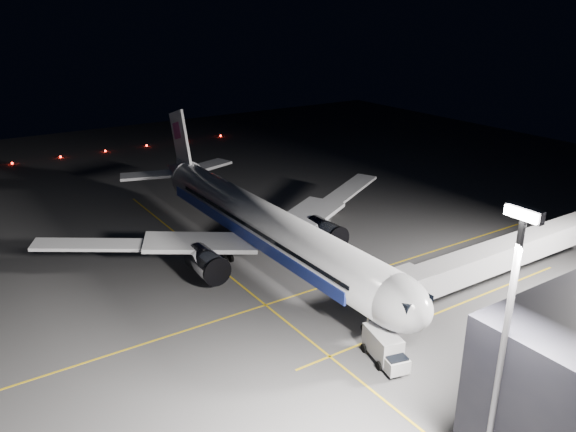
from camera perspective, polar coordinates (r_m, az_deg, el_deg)
The scene contains 13 objects.
ground at distance 74.82m, azimuth -2.34°, elevation -4.63°, with size 200.00×200.00×0.00m, color #4C4C4F.
guide_line_main at distance 67.33m, azimuth 2.11°, elevation -7.64°, with size 0.25×80.00×0.01m, color gold.
guide_line_cross at distance 72.23m, azimuth -6.44°, elevation -5.71°, with size 70.00×0.25×0.01m, color gold.
guide_line_side at distance 65.68m, azimuth 15.57°, elevation -9.22°, with size 0.25×40.00×0.01m, color gold.
airliner at distance 73.65m, azimuth -2.83°, elevation -0.69°, with size 61.48×54.22×16.64m.
jet_bridge at distance 69.50m, azimuth 20.37°, elevation -3.87°, with size 3.60×34.40×6.30m.
floodlight_mast_south at distance 39.09m, azimuth 21.27°, elevation -10.72°, with size 2.40×0.67×20.70m.
taxiway_lights at distance 138.39m, azimuth -18.06°, elevation 6.30°, with size 0.44×60.44×0.44m.
service_truck at distance 55.13m, azimuth 9.86°, elevation -13.03°, with size 6.04×3.57×2.90m.
baggage_tug at distance 93.18m, azimuth 4.79°, elevation 0.96°, with size 2.61×2.39×1.54m.
safety_cone_a at distance 76.97m, azimuth 6.73°, elevation -3.78°, with size 0.39×0.39×0.58m, color #E45309.
safety_cone_b at distance 73.48m, azimuth 2.06°, elevation -4.88°, with size 0.36×0.36×0.54m, color #E45309.
safety_cone_c at distance 87.98m, azimuth 2.76°, elevation -0.47°, with size 0.42×0.42×0.63m, color #E45309.
Camera 1 is at (58.22, -34.70, 31.69)m, focal length 35.00 mm.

